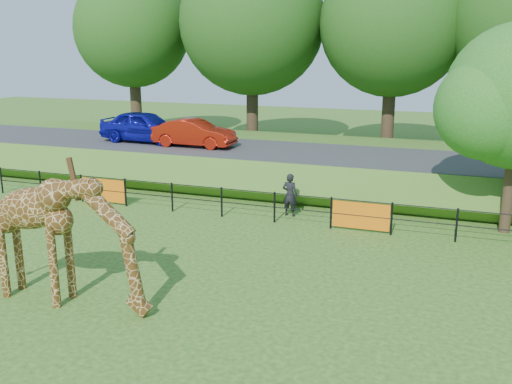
% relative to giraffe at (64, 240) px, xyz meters
% --- Properties ---
extents(ground, '(90.00, 90.00, 0.00)m').
position_rel_giraffe_xyz_m(ground, '(2.63, -0.21, -1.59)').
color(ground, '#285314').
rests_on(ground, ground).
extents(giraffe, '(4.47, 0.90, 3.18)m').
position_rel_giraffe_xyz_m(giraffe, '(0.00, 0.00, 0.00)').
color(giraffe, '#523010').
rests_on(giraffe, ground).
extents(perimeter_fence, '(28.07, 0.10, 1.10)m').
position_rel_giraffe_xyz_m(perimeter_fence, '(2.63, 7.79, -1.04)').
color(perimeter_fence, black).
rests_on(perimeter_fence, ground).
extents(embankment, '(40.00, 9.00, 1.30)m').
position_rel_giraffe_xyz_m(embankment, '(2.63, 15.29, -0.94)').
color(embankment, '#285314').
rests_on(embankment, ground).
extents(road, '(40.00, 5.00, 0.12)m').
position_rel_giraffe_xyz_m(road, '(2.63, 13.79, -0.23)').
color(road, '#2F2F32').
rests_on(road, embankment).
extents(car_blue, '(4.52, 1.99, 1.51)m').
position_rel_giraffe_xyz_m(car_blue, '(-6.01, 13.79, 0.59)').
color(car_blue, '#1616B5').
rests_on(car_blue, road).
extents(car_red, '(3.89, 1.38, 1.28)m').
position_rel_giraffe_xyz_m(car_red, '(-3.15, 13.42, 0.47)').
color(car_red, '#A81B0C').
rests_on(car_red, road).
extents(visitor, '(0.60, 0.42, 1.57)m').
position_rel_giraffe_xyz_m(visitor, '(2.90, 8.74, -0.81)').
color(visitor, black).
rests_on(visitor, ground).
extents(bg_tree_line, '(37.30, 8.80, 11.82)m').
position_rel_giraffe_xyz_m(bg_tree_line, '(4.52, 21.79, 5.60)').
color(bg_tree_line, black).
rests_on(bg_tree_line, ground).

